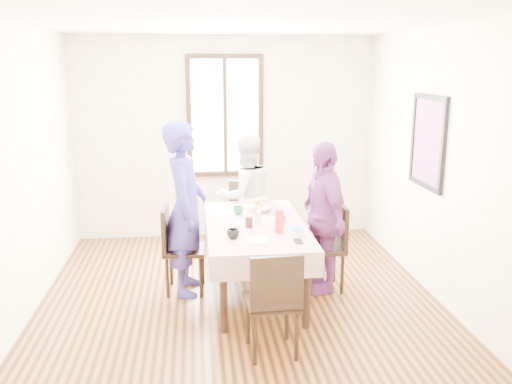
{
  "coord_description": "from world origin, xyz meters",
  "views": [
    {
      "loc": [
        -0.41,
        -4.95,
        2.34
      ],
      "look_at": [
        0.18,
        0.16,
        1.1
      ],
      "focal_mm": 37.64,
      "sensor_mm": 36.0,
      "label": 1
    }
  ],
  "objects_px": {
    "dining_table": "(255,259)",
    "person_left": "(185,209)",
    "chair_left": "(185,250)",
    "chair_far": "(245,220)",
    "person_right": "(322,217)",
    "chair_near": "(272,301)",
    "person_far": "(245,196)",
    "chair_right": "(323,248)"
  },
  "relations": [
    {
      "from": "dining_table",
      "to": "chair_right",
      "type": "height_order",
      "value": "chair_right"
    },
    {
      "from": "dining_table",
      "to": "person_far",
      "type": "relative_size",
      "value": 1.12
    },
    {
      "from": "chair_far",
      "to": "person_far",
      "type": "distance_m",
      "value": 0.31
    },
    {
      "from": "chair_far",
      "to": "person_left",
      "type": "height_order",
      "value": "person_left"
    },
    {
      "from": "chair_right",
      "to": "dining_table",
      "type": "bearing_deg",
      "value": 94.6
    },
    {
      "from": "person_left",
      "to": "person_right",
      "type": "bearing_deg",
      "value": -89.76
    },
    {
      "from": "chair_near",
      "to": "person_right",
      "type": "height_order",
      "value": "person_right"
    },
    {
      "from": "chair_right",
      "to": "chair_near",
      "type": "bearing_deg",
      "value": 149.91
    },
    {
      "from": "chair_right",
      "to": "person_right",
      "type": "height_order",
      "value": "person_right"
    },
    {
      "from": "chair_far",
      "to": "chair_near",
      "type": "xyz_separation_m",
      "value": [
        0.0,
        -2.34,
        0.0
      ]
    },
    {
      "from": "chair_far",
      "to": "person_far",
      "type": "bearing_deg",
      "value": 99.64
    },
    {
      "from": "dining_table",
      "to": "person_right",
      "type": "xyz_separation_m",
      "value": [
        0.7,
        0.05,
        0.41
      ]
    },
    {
      "from": "chair_near",
      "to": "person_right",
      "type": "xyz_separation_m",
      "value": [
        0.7,
        1.22,
        0.33
      ]
    },
    {
      "from": "chair_near",
      "to": "chair_far",
      "type": "bearing_deg",
      "value": 86.57
    },
    {
      "from": "dining_table",
      "to": "chair_far",
      "type": "xyz_separation_m",
      "value": [
        0.0,
        1.17,
        0.08
      ]
    },
    {
      "from": "person_left",
      "to": "person_far",
      "type": "distance_m",
      "value": 1.22
    },
    {
      "from": "chair_right",
      "to": "person_far",
      "type": "bearing_deg",
      "value": 33.67
    },
    {
      "from": "chair_right",
      "to": "chair_left",
      "type": "bearing_deg",
      "value": 86.15
    },
    {
      "from": "chair_left",
      "to": "dining_table",
      "type": "bearing_deg",
      "value": 81.35
    },
    {
      "from": "chair_left",
      "to": "chair_far",
      "type": "relative_size",
      "value": 1.0
    },
    {
      "from": "dining_table",
      "to": "chair_near",
      "type": "distance_m",
      "value": 1.17
    },
    {
      "from": "person_far",
      "to": "person_right",
      "type": "xyz_separation_m",
      "value": [
        0.7,
        -1.1,
        0.03
      ]
    },
    {
      "from": "person_left",
      "to": "chair_left",
      "type": "bearing_deg",
      "value": 94.58
    },
    {
      "from": "chair_left",
      "to": "person_far",
      "type": "bearing_deg",
      "value": 147.82
    },
    {
      "from": "person_right",
      "to": "person_left",
      "type": "bearing_deg",
      "value": -103.35
    },
    {
      "from": "chair_right",
      "to": "person_left",
      "type": "height_order",
      "value": "person_left"
    },
    {
      "from": "dining_table",
      "to": "chair_right",
      "type": "distance_m",
      "value": 0.73
    },
    {
      "from": "chair_far",
      "to": "person_right",
      "type": "height_order",
      "value": "person_right"
    },
    {
      "from": "chair_left",
      "to": "chair_near",
      "type": "xyz_separation_m",
      "value": [
        0.72,
        -1.33,
        0.0
      ]
    },
    {
      "from": "chair_left",
      "to": "chair_far",
      "type": "bearing_deg",
      "value": 148.4
    },
    {
      "from": "chair_far",
      "to": "person_far",
      "type": "relative_size",
      "value": 0.6
    },
    {
      "from": "chair_near",
      "to": "person_far",
      "type": "distance_m",
      "value": 2.34
    },
    {
      "from": "chair_left",
      "to": "chair_far",
      "type": "xyz_separation_m",
      "value": [
        0.72,
        1.01,
        0.0
      ]
    },
    {
      "from": "chair_right",
      "to": "chair_near",
      "type": "xyz_separation_m",
      "value": [
        -0.72,
        -1.22,
        0.0
      ]
    },
    {
      "from": "dining_table",
      "to": "person_right",
      "type": "height_order",
      "value": "person_right"
    },
    {
      "from": "chair_far",
      "to": "person_left",
      "type": "xyz_separation_m",
      "value": [
        -0.7,
        -1.01,
        0.44
      ]
    },
    {
      "from": "dining_table",
      "to": "person_left",
      "type": "xyz_separation_m",
      "value": [
        -0.7,
        0.16,
        0.52
      ]
    },
    {
      "from": "chair_far",
      "to": "dining_table",
      "type": "bearing_deg",
      "value": 99.64
    },
    {
      "from": "chair_left",
      "to": "person_right",
      "type": "bearing_deg",
      "value": 89.57
    },
    {
      "from": "person_far",
      "to": "person_right",
      "type": "height_order",
      "value": "person_right"
    },
    {
      "from": "dining_table",
      "to": "chair_left",
      "type": "distance_m",
      "value": 0.74
    },
    {
      "from": "chair_right",
      "to": "chair_far",
      "type": "bearing_deg",
      "value": 33.16
    }
  ]
}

